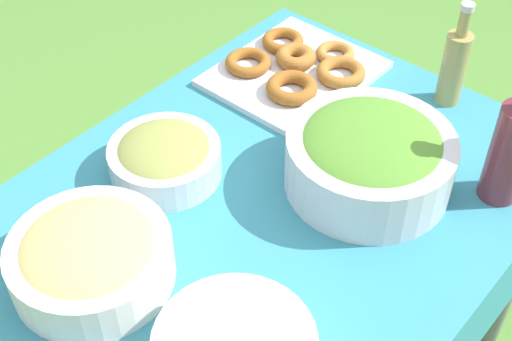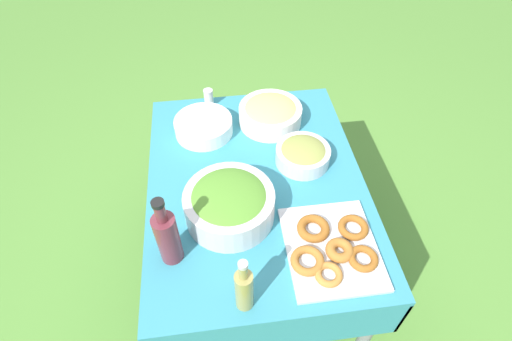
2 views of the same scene
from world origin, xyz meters
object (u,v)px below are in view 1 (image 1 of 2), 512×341
at_px(pasta_bowl, 90,257).
at_px(donut_platter, 296,69).
at_px(olive_oil_bottle, 454,65).
at_px(olive_bowl, 165,157).
at_px(salad_bowl, 370,157).
at_px(wine_bottle, 511,149).

relative_size(pasta_bowl, donut_platter, 0.77).
distance_m(olive_oil_bottle, olive_bowl, 0.67).
bearing_deg(olive_bowl, olive_oil_bottle, -27.83).
xyz_separation_m(salad_bowl, wine_bottle, (0.15, -0.21, 0.05)).
height_order(salad_bowl, olive_oil_bottle, olive_oil_bottle).
relative_size(olive_oil_bottle, wine_bottle, 0.83).
bearing_deg(pasta_bowl, salad_bowl, -24.44).
distance_m(pasta_bowl, wine_bottle, 0.80).
distance_m(pasta_bowl, olive_bowl, 0.29).
xyz_separation_m(salad_bowl, olive_bowl, (-0.24, 0.33, -0.03)).
bearing_deg(donut_platter, olive_oil_bottle, -64.73).
height_order(salad_bowl, pasta_bowl, salad_bowl).
height_order(pasta_bowl, olive_bowl, pasta_bowl).
bearing_deg(olive_bowl, donut_platter, 1.22).
bearing_deg(olive_oil_bottle, pasta_bowl, 165.85).
distance_m(pasta_bowl, donut_platter, 0.72).
distance_m(olive_oil_bottle, wine_bottle, 0.31).
xyz_separation_m(donut_platter, wine_bottle, (-0.05, -0.55, 0.10)).
xyz_separation_m(salad_bowl, olive_oil_bottle, (0.35, 0.02, 0.02)).
height_order(wine_bottle, olive_bowl, wine_bottle).
bearing_deg(pasta_bowl, olive_bowl, 19.52).
bearing_deg(salad_bowl, donut_platter, 59.59).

